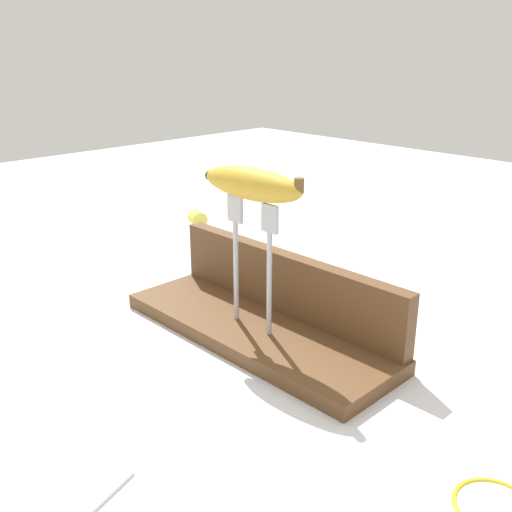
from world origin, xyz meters
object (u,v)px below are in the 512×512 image
(fork_stand_center, at_px, (252,253))
(wire_coil, at_px, (496,506))
(banana_chunk_near, at_px, (197,218))
(banana_raised_center, at_px, (252,184))

(fork_stand_center, distance_m, wire_coil, 0.40)
(banana_chunk_near, xyz_separation_m, wire_coil, (0.85, -0.35, -0.02))
(fork_stand_center, bearing_deg, banana_raised_center, -175.57)
(fork_stand_center, distance_m, banana_raised_center, 0.09)
(wire_coil, bearing_deg, fork_stand_center, 170.31)
(fork_stand_center, xyz_separation_m, banana_chunk_near, (-0.47, 0.28, -0.11))
(banana_raised_center, xyz_separation_m, wire_coil, (0.38, -0.06, -0.22))
(fork_stand_center, distance_m, banana_chunk_near, 0.56)
(fork_stand_center, relative_size, wire_coil, 2.36)
(fork_stand_center, height_order, wire_coil, fork_stand_center)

